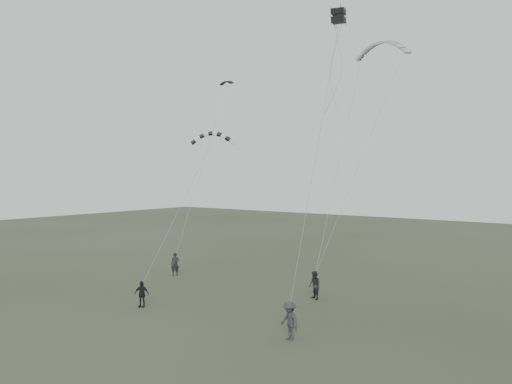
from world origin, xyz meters
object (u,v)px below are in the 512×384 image
Objects in this scene: flyer_right at (315,285)px; kite_box at (338,16)px; kite_pale_large at (382,42)px; flyer_left at (175,264)px; flyer_far at (289,321)px; flyer_center at (142,294)px; kite_dark_small at (226,82)px; kite_striped at (213,133)px.

flyer_right is 16.81m from kite_box.
kite_pale_large reaches higher than kite_box.
flyer_far is (16.11, -7.80, 0.03)m from flyer_left.
flyer_far reaches higher than flyer_left.
flyer_left is 1.15× the size of flyer_center.
flyer_left is 1.00× the size of flyer_right.
kite_box is at bearing 103.17° from flyer_far.
flyer_far is (10.74, 0.30, 0.15)m from flyer_center.
flyer_right is 18.84m from kite_pale_large.
flyer_center is 25.02m from kite_pale_large.
kite_dark_small is at bearing 133.59° from kite_box.
flyer_far is 0.47× the size of kite_pale_large.
flyer_center is at bearing -124.91° from kite_striped.
kite_box reaches higher than kite_dark_small.
kite_striped is at bearing -52.89° from kite_dark_small.
flyer_right is 0.45× the size of kite_pale_large.
flyer_center is 1.23× the size of kite_dark_small.
kite_box is at bearing -23.63° from kite_dark_small.
flyer_left is 16.17m from kite_dark_small.
flyer_right is 13.21m from kite_striped.
kite_striped is at bearing 149.13° from kite_box.
kite_box is at bearing -52.58° from kite_striped.
kite_dark_small is at bearing -170.39° from flyer_right.
kite_striped is at bearing 69.01° from flyer_center.
kite_striped is (3.44, -5.69, -5.02)m from kite_dark_small.
flyer_right is at bearing -16.62° from kite_dark_small.
kite_dark_small is 17.49m from kite_box.
kite_pale_large is at bearing 2.29° from kite_striped.
kite_dark_small reaches higher than flyer_far.
kite_dark_small is at bearing 160.45° from flyer_far.
kite_striped is (4.91, -0.87, 10.35)m from flyer_left.
kite_striped is (-9.61, -8.30, -6.89)m from kite_pale_large.
kite_box is (11.76, -2.94, 5.61)m from kite_striped.
kite_striped is 13.36m from kite_box.
kite_striped reaches higher than flyer_left.
kite_dark_small is 8.33m from kite_striped.
kite_pale_large is 14.45m from kite_striped.
flyer_far reaches higher than flyer_center.
kite_pale_large reaches higher than kite_striped.
flyer_far is 23.04m from kite_pale_large.
flyer_right is 11.17m from flyer_center.
kite_box is (16.67, -3.81, 15.96)m from flyer_left.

